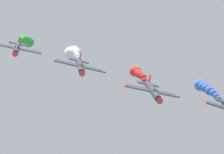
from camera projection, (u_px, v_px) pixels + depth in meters
The scene contains 7 objects.
smoke_trail_left_inner at pixel (205, 88), 90.55m from camera, with size 2.16×11.72×2.25m.
airplane_right_inner at pixel (153, 91), 82.72m from camera, with size 9.37×10.35×3.14m.
smoke_trail_right_inner at pixel (137, 73), 98.24m from camera, with size 2.18×13.62×3.11m.
airplane_left_outer at pixel (80, 66), 89.85m from camera, with size 9.34×10.35×3.21m.
smoke_trail_left_outer at pixel (73, 53), 113.45m from camera, with size 3.31×24.21×5.86m.
airplane_right_outer at pixel (17, 48), 96.61m from camera, with size 9.39×10.35×3.10m.
smoke_trail_right_outer at pixel (26, 41), 117.17m from camera, with size 2.95×19.70×5.25m.
Camera 1 is at (10.10, 83.65, 142.09)m, focal length 80.39 mm.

